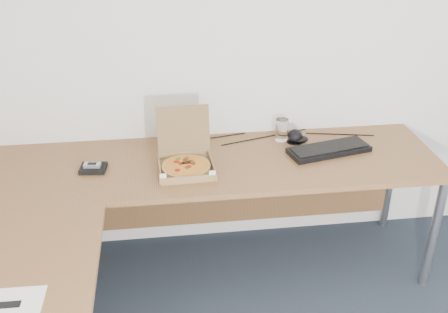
{
  "coord_description": "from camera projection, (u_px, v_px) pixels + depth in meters",
  "views": [
    {
      "loc": [
        -0.76,
        -1.14,
        2.09
      ],
      "look_at": [
        -0.45,
        1.28,
        0.82
      ],
      "focal_mm": 42.56,
      "sensor_mm": 36.0,
      "label": 1
    }
  ],
  "objects": [
    {
      "name": "room_shell",
      "position": [
        443.0,
        221.0,
        1.48
      ],
      "size": [
        3.5,
        3.5,
        2.5
      ],
      "primitive_type": null,
      "color": "white",
      "rests_on": "ground"
    },
    {
      "name": "desk",
      "position": [
        154.0,
        214.0,
        2.49
      ],
      "size": [
        2.5,
        2.2,
        0.73
      ],
      "color": "brown",
      "rests_on": "ground"
    },
    {
      "name": "pizza_box",
      "position": [
        186.0,
        163.0,
        2.81
      ],
      "size": [
        0.29,
        0.33,
        0.29
      ],
      "rotation": [
        0.0,
        0.0,
        0.05
      ],
      "color": "olive",
      "rests_on": "desk"
    },
    {
      "name": "drinking_glass",
      "position": [
        282.0,
        130.0,
        3.1
      ],
      "size": [
        0.07,
        0.07,
        0.13
      ],
      "primitive_type": "cylinder",
      "color": "silver",
      "rests_on": "desk"
    },
    {
      "name": "keyboard",
      "position": [
        329.0,
        150.0,
        2.99
      ],
      "size": [
        0.49,
        0.27,
        0.03
      ],
      "primitive_type": "cube",
      "rotation": [
        0.0,
        0.0,
        0.23
      ],
      "color": "black",
      "rests_on": "desk"
    },
    {
      "name": "mouse",
      "position": [
        300.0,
        139.0,
        3.1
      ],
      "size": [
        0.12,
        0.09,
        0.04
      ],
      "primitive_type": "ellipsoid",
      "rotation": [
        0.0,
        0.0,
        -0.23
      ],
      "color": "black",
      "rests_on": "desk"
    },
    {
      "name": "wallet",
      "position": [
        93.0,
        168.0,
        2.8
      ],
      "size": [
        0.15,
        0.13,
        0.02
      ],
      "primitive_type": "cube",
      "rotation": [
        0.0,
        0.0,
        -0.11
      ],
      "color": "black",
      "rests_on": "desk"
    },
    {
      "name": "phone",
      "position": [
        92.0,
        165.0,
        2.79
      ],
      "size": [
        0.09,
        0.06,
        0.02
      ],
      "primitive_type": "cube",
      "rotation": [
        0.0,
        0.0,
        -0.13
      ],
      "color": "#B2B5BA",
      "rests_on": "wallet"
    },
    {
      "name": "paper_sheet",
      "position": [
        6.0,
        305.0,
        1.92
      ],
      "size": [
        0.27,
        0.19,
        0.0
      ],
      "primitive_type": "cube",
      "rotation": [
        0.0,
        0.0,
        -0.02
      ],
      "color": "white",
      "rests_on": "desk"
    },
    {
      "name": "dome_speaker",
      "position": [
        295.0,
        135.0,
        3.09
      ],
      "size": [
        0.1,
        0.1,
        0.08
      ],
      "primitive_type": "ellipsoid",
      "color": "black",
      "rests_on": "desk"
    },
    {
      "name": "cable_bundle",
      "position": [
        265.0,
        137.0,
        3.16
      ],
      "size": [
        0.61,
        0.12,
        0.01
      ],
      "primitive_type": null,
      "rotation": [
        0.0,
        0.0,
        0.14
      ],
      "color": "black",
      "rests_on": "desk"
    }
  ]
}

